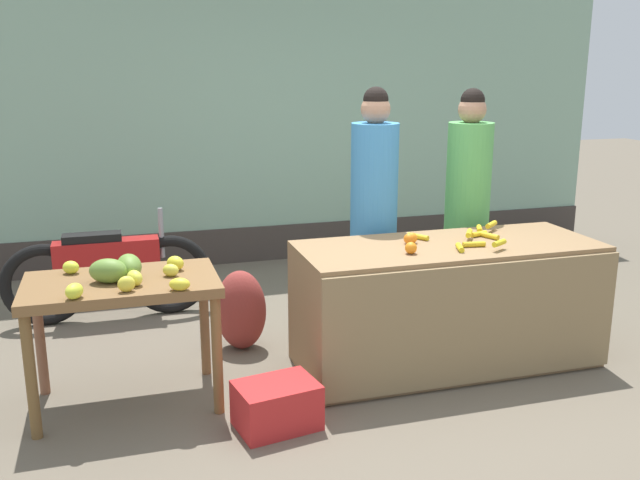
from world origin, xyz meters
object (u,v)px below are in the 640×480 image
at_px(vendor_woman_blue_shirt, 374,214).
at_px(produce_crate, 277,405).
at_px(produce_sack, 241,310).
at_px(parked_motorcycle, 108,270).
at_px(vendor_woman_green_shirt, 467,207).

relative_size(vendor_woman_blue_shirt, produce_crate, 4.14).
bearing_deg(vendor_woman_blue_shirt, produce_sack, -179.29).
bearing_deg(produce_crate, parked_motorcycle, 113.20).
height_order(parked_motorcycle, produce_crate, parked_motorcycle).
bearing_deg(vendor_woman_blue_shirt, produce_crate, -130.76).
relative_size(parked_motorcycle, produce_sack, 2.79).
distance_m(parked_motorcycle, produce_crate, 2.24).
bearing_deg(produce_sack, produce_crate, -90.75).
height_order(vendor_woman_green_shirt, produce_crate, vendor_woman_green_shirt).
bearing_deg(produce_sack, parked_motorcycle, 135.16).
bearing_deg(parked_motorcycle, produce_sack, -44.84).
height_order(vendor_woman_blue_shirt, produce_crate, vendor_woman_blue_shirt).
distance_m(vendor_woman_green_shirt, parked_motorcycle, 2.84).
height_order(produce_crate, produce_sack, produce_sack).
height_order(vendor_woman_blue_shirt, vendor_woman_green_shirt, vendor_woman_blue_shirt).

